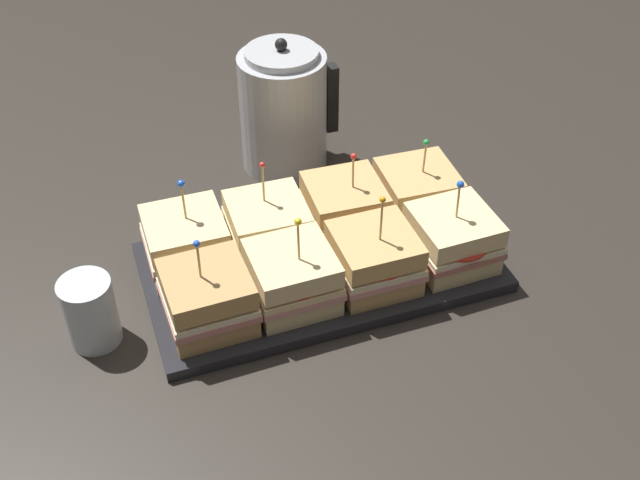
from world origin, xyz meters
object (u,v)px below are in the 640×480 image
object	(u,v)px
sandwich_back_far_left	(186,242)
kettle_steel	(284,110)
sandwich_front_far_left	(208,298)
sandwich_front_center_right	(374,259)
drinking_glass	(90,312)
sandwich_back_center_right	(344,208)
serving_platter	(320,267)
sandwich_back_far_right	(417,192)
sandwich_back_center_left	(268,226)
sandwich_front_center_left	(292,278)
sandwich_front_far_right	(453,239)

from	to	relation	value
sandwich_back_far_left	kettle_steel	world-z (taller)	kettle_steel
sandwich_front_far_left	sandwich_front_center_right	distance (m)	0.24
sandwich_front_far_left	drinking_glass	xyz separation A→B (m)	(-0.15, 0.04, -0.01)
sandwich_front_center_right	sandwich_back_center_right	size ratio (longest dim) A/B	1.10
sandwich_front_far_left	sandwich_back_center_right	xyz separation A→B (m)	(0.24, 0.12, 0.00)
serving_platter	sandwich_back_far_right	bearing A→B (deg)	18.93
sandwich_back_far_right	drinking_glass	bearing A→B (deg)	-170.35
sandwich_back_center_right	drinking_glass	world-z (taller)	sandwich_back_center_right
sandwich_back_far_right	drinking_glass	xyz separation A→B (m)	(-0.51, -0.09, -0.01)
serving_platter	sandwich_back_far_left	bearing A→B (deg)	161.35
sandwich_back_center_left	sandwich_back_far_right	bearing A→B (deg)	0.60
sandwich_front_center_left	sandwich_back_far_right	distance (m)	0.27
sandwich_back_center_right	sandwich_front_center_right	bearing A→B (deg)	-90.86
sandwich_front_far_left	sandwich_front_center_right	world-z (taller)	sandwich_front_center_right
sandwich_front_center_right	sandwich_back_far_right	size ratio (longest dim) A/B	1.13
sandwich_front_center_left	kettle_steel	size ratio (longest dim) A/B	0.64
sandwich_back_center_right	kettle_steel	size ratio (longest dim) A/B	0.60
sandwich_front_center_right	sandwich_front_far_right	bearing A→B (deg)	1.09
serving_platter	sandwich_front_far_left	world-z (taller)	sandwich_front_far_left
serving_platter	sandwich_front_far_right	distance (m)	0.20
sandwich_back_far_left	sandwich_back_center_left	bearing A→B (deg)	-0.71
sandwich_front_far_left	sandwich_back_center_right	world-z (taller)	sandwich_front_far_left
sandwich_front_center_left	sandwich_front_far_right	xyz separation A→B (m)	(0.24, 0.00, 0.00)
sandwich_front_far_left	sandwich_back_far_left	xyz separation A→B (m)	(-0.00, 0.12, 0.00)
serving_platter	sandwich_front_far_right	xyz separation A→B (m)	(0.18, -0.06, 0.05)
sandwich_front_center_right	drinking_glass	bearing A→B (deg)	174.60
sandwich_front_center_right	sandwich_back_center_right	distance (m)	0.12
sandwich_back_far_left	sandwich_back_center_right	xyz separation A→B (m)	(0.24, -0.00, -0.00)
sandwich_front_center_left	sandwich_back_far_left	world-z (taller)	sandwich_front_center_left
sandwich_back_center_right	drinking_glass	xyz separation A→B (m)	(-0.39, -0.09, -0.01)
serving_platter	kettle_steel	distance (m)	0.31
sandwich_front_far_left	kettle_steel	bearing A→B (deg)	58.09
sandwich_front_far_left	drinking_glass	distance (m)	0.16
sandwich_back_center_right	kettle_steel	bearing A→B (deg)	95.73
sandwich_front_far_left	drinking_glass	size ratio (longest dim) A/B	1.43
sandwich_back_center_left	kettle_steel	distance (m)	0.25
sandwich_back_center_left	sandwich_back_center_right	distance (m)	0.12
sandwich_front_far_left	sandwich_back_far_left	distance (m)	0.12
sandwich_back_far_left	sandwich_back_center_right	distance (m)	0.24
sandwich_front_center_left	kettle_steel	world-z (taller)	kettle_steel
serving_platter	sandwich_front_far_left	xyz separation A→B (m)	(-0.18, -0.06, 0.05)
sandwich_front_center_left	sandwich_front_far_right	bearing A→B (deg)	0.15
sandwich_back_far_right	kettle_steel	xyz separation A→B (m)	(-0.14, 0.23, 0.05)
serving_platter	kettle_steel	world-z (taller)	kettle_steel
serving_platter	sandwich_back_far_right	size ratio (longest dim) A/B	3.71
sandwich_back_center_left	sandwich_front_center_left	bearing A→B (deg)	-90.41
drinking_glass	sandwich_back_center_left	bearing A→B (deg)	17.41
sandwich_front_center_right	sandwich_back_far_left	bearing A→B (deg)	152.98
serving_platter	sandwich_back_far_left	xyz separation A→B (m)	(-0.18, 0.06, 0.05)
sandwich_back_center_left	kettle_steel	size ratio (longest dim) A/B	0.62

